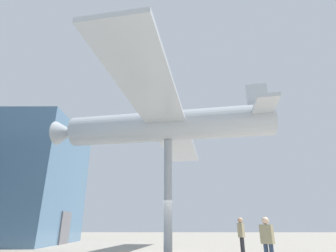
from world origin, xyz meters
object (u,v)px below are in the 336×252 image
Objects in this scene: support_pylon_central at (168,194)px; suspended_airplane at (164,126)px; visitor_second at (267,239)px; visitor_person at (241,234)px.

support_pylon_central is 3.65m from suspended_airplane.
visitor_second is at bearing -140.45° from support_pylon_central.
suspended_airplane is 9.84× the size of visitor_person.
suspended_airplane is at bearing 80.00° from support_pylon_central.
visitor_person reaches higher than visitor_second.
suspended_airplane is at bearing 171.71° from visitor_second.
visitor_person is 3.91m from visitor_second.
visitor_person is at bearing -82.19° from suspended_airplane.
suspended_airplane reaches higher than visitor_person.
visitor_second is (-4.05, -3.52, -5.53)m from suspended_airplane.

